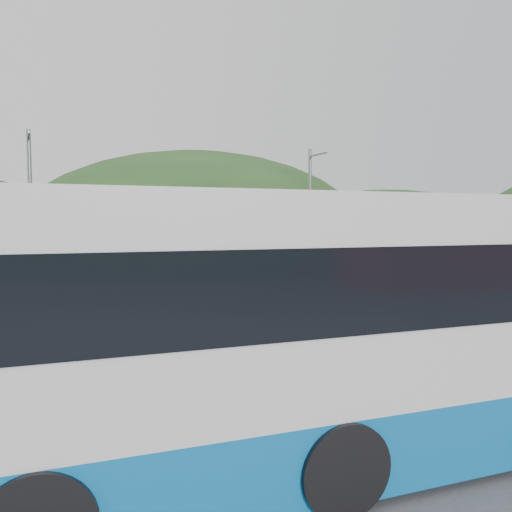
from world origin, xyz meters
name	(u,v)px	position (x,y,z in m)	size (l,w,h in m)	color
ground	(262,311)	(0.00, 0.00, 0.00)	(120.00, 120.00, 0.00)	#4C4C4F
hills	(330,284)	(6.19, 5.29, 0.00)	(146.00, 149.00, 26.00)	#1E3D19
platform	(227,294)	(0.00, 3.30, 0.15)	(26.00, 3.20, 0.30)	#9E9E99
yellow_line	(240,295)	(0.00, 2.00, 0.30)	(26.00, 0.10, 0.01)	yellow
train	(182,244)	(-1.03, 6.00, 2.06)	(20.44, 3.01, 3.74)	black
catenary_mast_west	(31,208)	(-7.00, 8.56, 3.65)	(0.18, 1.80, 7.00)	slate
catenary_mast_east	(310,211)	(7.00, 8.56, 3.65)	(0.18, 1.80, 7.00)	slate
bus	(178,344)	(-5.66, -9.50, 1.62)	(12.54, 3.90, 3.36)	#0C69B7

